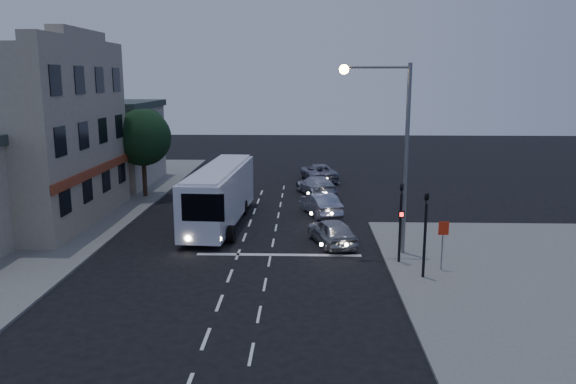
{
  "coord_description": "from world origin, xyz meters",
  "views": [
    {
      "loc": [
        3.23,
        -24.06,
        8.46
      ],
      "look_at": [
        2.31,
        6.53,
        2.2
      ],
      "focal_mm": 35.0,
      "sensor_mm": 36.0,
      "label": 1
    }
  ],
  "objects_px": {
    "traffic_signal_side": "(425,225)",
    "car_suv": "(332,232)",
    "traffic_signal_main": "(401,213)",
    "streetlight": "(393,137)",
    "street_tree": "(142,135)",
    "car_sedan_b": "(316,186)",
    "car_sedan_c": "(319,172)",
    "regulatory_sign": "(443,237)",
    "car_sedan_a": "(320,204)",
    "tour_bus": "(220,193)"
  },
  "relations": [
    {
      "from": "car_sedan_a",
      "to": "regulatory_sign",
      "type": "relative_size",
      "value": 1.94
    },
    {
      "from": "car_sedan_a",
      "to": "traffic_signal_main",
      "type": "xyz_separation_m",
      "value": [
        3.37,
        -9.38,
        1.72
      ]
    },
    {
      "from": "streetlight",
      "to": "tour_bus",
      "type": "bearing_deg",
      "value": 148.03
    },
    {
      "from": "car_sedan_c",
      "to": "streetlight",
      "type": "height_order",
      "value": "streetlight"
    },
    {
      "from": "traffic_signal_side",
      "to": "regulatory_sign",
      "type": "bearing_deg",
      "value": 43.92
    },
    {
      "from": "car_sedan_a",
      "to": "traffic_signal_side",
      "type": "relative_size",
      "value": 1.04
    },
    {
      "from": "car_sedan_c",
      "to": "regulatory_sign",
      "type": "bearing_deg",
      "value": 91.36
    },
    {
      "from": "traffic_signal_side",
      "to": "street_tree",
      "type": "relative_size",
      "value": 0.66
    },
    {
      "from": "car_suv",
      "to": "streetlight",
      "type": "relative_size",
      "value": 0.45
    },
    {
      "from": "car_sedan_c",
      "to": "traffic_signal_side",
      "type": "bearing_deg",
      "value": 88.48
    },
    {
      "from": "car_sedan_a",
      "to": "car_sedan_c",
      "type": "height_order",
      "value": "car_sedan_c"
    },
    {
      "from": "car_suv",
      "to": "car_sedan_b",
      "type": "relative_size",
      "value": 0.85
    },
    {
      "from": "car_suv",
      "to": "traffic_signal_main",
      "type": "distance_m",
      "value": 4.57
    },
    {
      "from": "traffic_signal_main",
      "to": "car_suv",
      "type": "bearing_deg",
      "value": 134.41
    },
    {
      "from": "streetlight",
      "to": "street_tree",
      "type": "height_order",
      "value": "streetlight"
    },
    {
      "from": "car_sedan_b",
      "to": "traffic_signal_main",
      "type": "bearing_deg",
      "value": 83.48
    },
    {
      "from": "car_sedan_a",
      "to": "car_suv",
      "type": "bearing_deg",
      "value": 76.04
    },
    {
      "from": "traffic_signal_main",
      "to": "streetlight",
      "type": "relative_size",
      "value": 0.46
    },
    {
      "from": "car_sedan_c",
      "to": "regulatory_sign",
      "type": "distance_m",
      "value": 22.84
    },
    {
      "from": "car_sedan_c",
      "to": "streetlight",
      "type": "relative_size",
      "value": 0.57
    },
    {
      "from": "street_tree",
      "to": "regulatory_sign",
      "type": "bearing_deg",
      "value": -41.08
    },
    {
      "from": "car_sedan_a",
      "to": "car_sedan_b",
      "type": "bearing_deg",
      "value": -106.43
    },
    {
      "from": "car_suv",
      "to": "traffic_signal_side",
      "type": "bearing_deg",
      "value": 109.56
    },
    {
      "from": "traffic_signal_main",
      "to": "traffic_signal_side",
      "type": "relative_size",
      "value": 1.0
    },
    {
      "from": "street_tree",
      "to": "car_sedan_b",
      "type": "bearing_deg",
      "value": 5.78
    },
    {
      "from": "car_sedan_a",
      "to": "traffic_signal_side",
      "type": "height_order",
      "value": "traffic_signal_side"
    },
    {
      "from": "car_suv",
      "to": "car_sedan_a",
      "type": "height_order",
      "value": "car_sedan_a"
    },
    {
      "from": "car_sedan_b",
      "to": "tour_bus",
      "type": "bearing_deg",
      "value": 36.09
    },
    {
      "from": "car_sedan_b",
      "to": "street_tree",
      "type": "distance_m",
      "value": 12.93
    },
    {
      "from": "traffic_signal_main",
      "to": "street_tree",
      "type": "xyz_separation_m",
      "value": [
        -15.81,
        14.25,
        2.08
      ]
    },
    {
      "from": "street_tree",
      "to": "car_suv",
      "type": "bearing_deg",
      "value": -41.14
    },
    {
      "from": "street_tree",
      "to": "streetlight",
      "type": "bearing_deg",
      "value": -39.51
    },
    {
      "from": "car_suv",
      "to": "streetlight",
      "type": "xyz_separation_m",
      "value": [
        2.7,
        -1.6,
        5.04
      ]
    },
    {
      "from": "car_sedan_c",
      "to": "street_tree",
      "type": "bearing_deg",
      "value": 18.08
    },
    {
      "from": "car_sedan_b",
      "to": "car_sedan_a",
      "type": "bearing_deg",
      "value": 71.98
    },
    {
      "from": "tour_bus",
      "to": "car_sedan_b",
      "type": "height_order",
      "value": "tour_bus"
    },
    {
      "from": "car_sedan_c",
      "to": "regulatory_sign",
      "type": "height_order",
      "value": "regulatory_sign"
    },
    {
      "from": "traffic_signal_main",
      "to": "traffic_signal_side",
      "type": "bearing_deg",
      "value": -70.51
    },
    {
      "from": "car_sedan_c",
      "to": "regulatory_sign",
      "type": "xyz_separation_m",
      "value": [
        4.92,
        -22.28,
        0.88
      ]
    },
    {
      "from": "traffic_signal_side",
      "to": "car_suv",
      "type": "bearing_deg",
      "value": 126.21
    },
    {
      "from": "traffic_signal_side",
      "to": "street_tree",
      "type": "bearing_deg",
      "value": 135.5
    },
    {
      "from": "car_suv",
      "to": "regulatory_sign",
      "type": "relative_size",
      "value": 1.86
    },
    {
      "from": "tour_bus",
      "to": "car_sedan_a",
      "type": "height_order",
      "value": "tour_bus"
    },
    {
      "from": "streetlight",
      "to": "street_tree",
      "type": "relative_size",
      "value": 1.45
    },
    {
      "from": "tour_bus",
      "to": "regulatory_sign",
      "type": "bearing_deg",
      "value": -33.04
    },
    {
      "from": "tour_bus",
      "to": "streetlight",
      "type": "distance_m",
      "value": 11.37
    },
    {
      "from": "tour_bus",
      "to": "car_suv",
      "type": "bearing_deg",
      "value": -29.28
    },
    {
      "from": "traffic_signal_side",
      "to": "car_sedan_b",
      "type": "bearing_deg",
      "value": 103.55
    },
    {
      "from": "traffic_signal_main",
      "to": "street_tree",
      "type": "distance_m",
      "value": 21.38
    },
    {
      "from": "streetlight",
      "to": "traffic_signal_main",
      "type": "bearing_deg",
      "value": -79.8
    }
  ]
}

